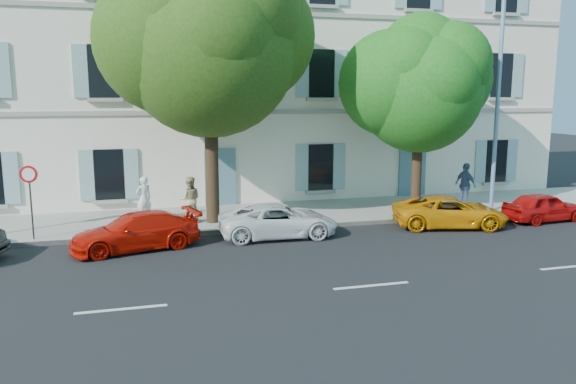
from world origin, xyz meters
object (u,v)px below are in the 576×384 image
object	(u,v)px
tree_left	(209,50)
car_red_hatchback	(544,207)
car_yellow_supercar	(450,212)
pedestrian_a	(144,198)
pedestrian_c	(465,185)
tree_right	(420,91)
car_red_coupe	(136,231)
pedestrian_b	(190,200)
street_lamp	(501,92)
car_white_coupe	(279,221)
road_sign	(30,186)

from	to	relation	value
tree_left	car_red_hatchback	bearing A→B (deg)	-11.59
car_yellow_supercar	tree_left	size ratio (longest dim) A/B	0.43
pedestrian_a	pedestrian_c	xyz separation A→B (m)	(12.86, -0.75, 0.09)
car_red_hatchback	tree_right	distance (m)	6.40
car_yellow_supercar	pedestrian_c	bearing A→B (deg)	-26.96
car_red_hatchback	tree_left	distance (m)	13.63
car_red_coupe	pedestrian_b	size ratio (longest dim) A/B	2.34
car_red_hatchback	tree_right	size ratio (longest dim) A/B	0.44
car_red_hatchback	tree_left	size ratio (longest dim) A/B	0.34
car_yellow_supercar	pedestrian_a	xyz separation A→B (m)	(-10.61, 3.34, 0.41)
pedestrian_a	street_lamp	bearing A→B (deg)	145.40
tree_left	street_lamp	xyz separation A→B (m)	(11.00, -1.01, -1.43)
car_white_coupe	tree_left	distance (m)	6.39
pedestrian_a	car_red_coupe	bearing A→B (deg)	58.42
car_yellow_supercar	tree_left	distance (m)	10.27
road_sign	street_lamp	bearing A→B (deg)	-0.08
car_red_hatchback	road_sign	size ratio (longest dim) A/B	1.35
tree_right	pedestrian_a	distance (m)	11.16
road_sign	pedestrian_a	world-z (taller)	road_sign
car_red_hatchback	street_lamp	world-z (taller)	street_lamp
tree_left	pedestrian_c	bearing A→B (deg)	1.02
tree_right	car_red_coupe	bearing A→B (deg)	-167.75
tree_right	car_red_hatchback	bearing A→B (deg)	-28.83
road_sign	pedestrian_c	size ratio (longest dim) A/B	1.32
car_red_hatchback	pedestrian_a	xyz separation A→B (m)	(-14.53, 3.42, 0.42)
car_yellow_supercar	pedestrian_b	xyz separation A→B (m)	(-9.01, 2.56, 0.43)
street_lamp	pedestrian_c	size ratio (longest dim) A/B	4.57
car_white_coupe	tree_right	xyz separation A→B (m)	(6.09, 1.98, 4.31)
road_sign	street_lamp	world-z (taller)	street_lamp
car_yellow_supercar	tree_left	world-z (taller)	tree_left
car_yellow_supercar	tree_right	distance (m)	4.84
car_yellow_supercar	pedestrian_a	size ratio (longest dim) A/B	2.47
tree_right	pedestrian_c	bearing A→B (deg)	9.12
car_white_coupe	road_sign	size ratio (longest dim) A/B	1.67
car_red_hatchback	pedestrian_c	distance (m)	3.19
tree_right	road_sign	distance (m)	14.21
tree_left	pedestrian_a	bearing A→B (deg)	158.70
tree_left	car_yellow_supercar	bearing A→B (deg)	-16.32
car_white_coupe	pedestrian_b	distance (m)	3.61
car_white_coupe	tree_left	bearing A→B (deg)	43.00
street_lamp	car_red_coupe	bearing A→B (deg)	-173.67
car_white_coupe	tree_right	size ratio (longest dim) A/B	0.54
car_yellow_supercar	pedestrian_c	xyz separation A→B (m)	(2.25, 2.59, 0.49)
street_lamp	pedestrian_a	xyz separation A→B (m)	(-13.40, 1.95, -3.85)
tree_right	road_sign	xyz separation A→B (m)	(-13.87, -0.78, -3.00)
tree_left	pedestrian_b	distance (m)	5.32
car_red_coupe	pedestrian_c	xyz separation A→B (m)	(13.18, 2.72, 0.48)
pedestrian_c	car_yellow_supercar	bearing A→B (deg)	125.79
car_yellow_supercar	road_sign	xyz separation A→B (m)	(-14.09, 1.41, 1.30)
tree_left	pedestrian_c	world-z (taller)	tree_left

